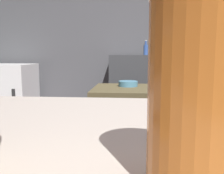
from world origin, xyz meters
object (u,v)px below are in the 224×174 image
object	(u,v)px
bottle_vinegar	(174,47)
bottle_hot_sauce	(146,49)
mini_fridge	(7,104)
pint_glass_near	(206,88)
mixing_bowl	(128,84)

from	to	relation	value
bottle_vinegar	bottle_hot_sauce	distance (m)	0.36
mini_fridge	bottle_hot_sauce	xyz separation A→B (m)	(1.81, 0.19, 0.71)
pint_glass_near	mini_fridge	bearing A→B (deg)	120.38
bottle_vinegar	pint_glass_near	bearing A→B (deg)	-98.83
mini_fridge	pint_glass_near	xyz separation A→B (m)	(1.69, -2.89, 0.63)
bottle_hot_sauce	mixing_bowl	bearing A→B (deg)	-100.90
mixing_bowl	bottle_vinegar	size ratio (longest dim) A/B	0.66
mini_fridge	pint_glass_near	world-z (taller)	pint_glass_near
mini_fridge	mixing_bowl	size ratio (longest dim) A/B	6.10
mini_fridge	bottle_hot_sauce	world-z (taller)	bottle_hot_sauce
mixing_bowl	mini_fridge	bearing A→B (deg)	151.21
pint_glass_near	bottle_vinegar	world-z (taller)	bottle_vinegar
mini_fridge	bottle_vinegar	size ratio (longest dim) A/B	4.04
mixing_bowl	bottle_hot_sauce	xyz separation A→B (m)	(0.21, 1.07, 0.32)
pint_glass_near	bottle_hot_sauce	world-z (taller)	bottle_hot_sauce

